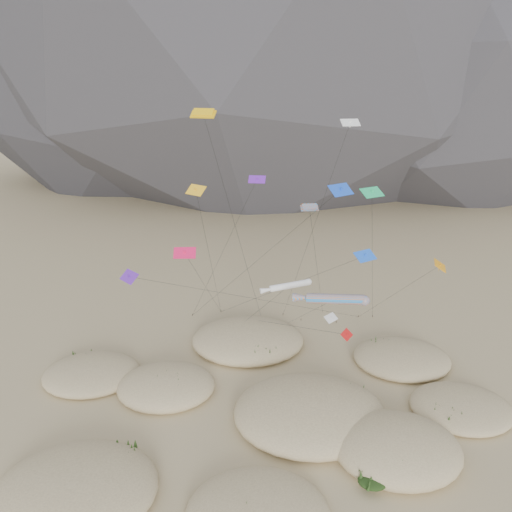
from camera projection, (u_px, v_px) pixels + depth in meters
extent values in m
plane|color=#CCB789|center=(282.00, 437.00, 47.57)|extent=(500.00, 500.00, 0.00)
ellipsoid|color=#2B2B30|center=(130.00, 29.00, 146.62)|extent=(136.20, 127.83, 116.00)
ellipsoid|color=black|center=(458.00, 50.00, 138.34)|extent=(130.55, 126.41, 100.00)
ellipsoid|color=#CCB789|center=(75.00, 490.00, 40.73)|extent=(13.59, 11.55, 2.91)
ellipsoid|color=#CCB789|center=(397.00, 448.00, 45.00)|extent=(11.63, 9.89, 3.66)
ellipsoid|color=#CCB789|center=(166.00, 386.00, 54.15)|extent=(10.65, 9.06, 2.90)
ellipsoid|color=#CCB789|center=(310.00, 413.00, 49.63)|extent=(15.29, 13.00, 3.69)
ellipsoid|color=#CCB789|center=(461.00, 407.00, 50.98)|extent=(10.39, 8.83, 2.01)
ellipsoid|color=#CCB789|center=(248.00, 339.00, 63.35)|extent=(14.23, 12.10, 3.15)
ellipsoid|color=#CCB789|center=(402.00, 358.00, 59.53)|extent=(11.50, 9.78, 2.42)
ellipsoid|color=#CCB789|center=(92.00, 373.00, 56.60)|extent=(10.90, 9.26, 2.30)
ellipsoid|color=black|center=(87.00, 480.00, 41.37)|extent=(2.38, 2.04, 0.71)
ellipsoid|color=black|center=(121.00, 454.00, 44.33)|extent=(2.36, 2.02, 0.71)
ellipsoid|color=black|center=(273.00, 494.00, 40.51)|extent=(1.90, 1.63, 0.57)
ellipsoid|color=black|center=(385.00, 466.00, 42.67)|extent=(2.79, 2.39, 0.84)
ellipsoid|color=black|center=(373.00, 481.00, 41.42)|extent=(2.51, 2.15, 0.75)
ellipsoid|color=black|center=(166.00, 388.00, 53.51)|extent=(3.20, 2.74, 0.96)
ellipsoid|color=black|center=(194.00, 385.00, 54.14)|extent=(2.26, 1.94, 0.68)
ellipsoid|color=black|center=(314.00, 408.00, 49.87)|extent=(3.59, 3.07, 1.08)
ellipsoid|color=black|center=(350.00, 394.00, 52.22)|extent=(2.97, 2.54, 0.89)
ellipsoid|color=black|center=(288.00, 416.00, 49.04)|extent=(2.15, 1.84, 0.64)
ellipsoid|color=black|center=(448.00, 416.00, 49.46)|extent=(2.62, 2.24, 0.79)
ellipsoid|color=black|center=(263.00, 348.00, 60.91)|extent=(3.08, 2.63, 0.92)
ellipsoid|color=black|center=(264.00, 354.00, 59.80)|extent=(2.16, 1.85, 0.65)
ellipsoid|color=black|center=(380.00, 346.00, 61.77)|extent=(2.11, 1.80, 0.63)
ellipsoid|color=black|center=(389.00, 362.00, 58.69)|extent=(2.28, 1.95, 0.68)
ellipsoid|color=black|center=(83.00, 359.00, 59.50)|extent=(2.21, 1.90, 0.66)
ellipsoid|color=black|center=(92.00, 379.00, 55.74)|extent=(2.09, 1.79, 0.63)
cylinder|color=#3F2D1E|center=(238.00, 317.00, 70.41)|extent=(0.08, 0.08, 0.30)
cylinder|color=#3F2D1E|center=(283.00, 314.00, 71.09)|extent=(0.08, 0.08, 0.30)
cylinder|color=#3F2D1E|center=(301.00, 319.00, 69.59)|extent=(0.08, 0.08, 0.30)
cylinder|color=#3F2D1E|center=(337.00, 322.00, 68.93)|extent=(0.08, 0.08, 0.30)
cylinder|color=#3F2D1E|center=(359.00, 316.00, 70.53)|extent=(0.08, 0.08, 0.30)
cylinder|color=#3F2D1E|center=(221.00, 311.00, 71.99)|extent=(0.08, 0.08, 0.30)
cylinder|color=#3F2D1E|center=(373.00, 316.00, 70.54)|extent=(0.08, 0.08, 0.30)
cylinder|color=#3F2D1E|center=(192.00, 315.00, 70.94)|extent=(0.08, 0.08, 0.30)
cylinder|color=orange|center=(335.00, 299.00, 50.09)|extent=(5.86, 2.79, 1.65)
sphere|color=orange|center=(364.00, 300.00, 49.24)|extent=(1.11, 1.11, 1.11)
cone|color=orange|center=(304.00, 298.00, 51.04)|extent=(2.56, 1.63, 1.18)
cylinder|color=black|center=(305.00, 314.00, 59.18)|extent=(3.98, 15.31, 11.26)
cylinder|color=white|center=(289.00, 286.00, 55.12)|extent=(4.54, 1.77, 1.02)
sphere|color=white|center=(308.00, 282.00, 55.59)|extent=(0.75, 0.75, 0.75)
cone|color=white|center=(268.00, 290.00, 54.60)|extent=(1.93, 1.06, 0.77)
cylinder|color=black|center=(261.00, 309.00, 61.43)|extent=(6.03, 9.72, 10.49)
cube|color=#E2A90B|center=(203.00, 114.00, 47.43)|extent=(2.58, 1.58, 0.72)
cube|color=#E2A90B|center=(203.00, 112.00, 47.37)|extent=(2.17, 1.27, 0.70)
cylinder|color=black|center=(238.00, 237.00, 58.37)|extent=(6.22, 12.44, 28.90)
cube|color=#D65116|center=(309.00, 208.00, 55.01)|extent=(2.03, 1.00, 0.56)
cube|color=#D65116|center=(310.00, 206.00, 54.95)|extent=(1.72, 0.80, 0.55)
cylinder|color=black|center=(317.00, 267.00, 63.49)|extent=(3.99, 11.11, 18.55)
cube|color=silver|center=(350.00, 123.00, 54.12)|extent=(2.19, 1.40, 0.70)
cube|color=silver|center=(350.00, 124.00, 54.17)|extent=(0.27, 0.21, 0.71)
cylinder|color=black|center=(312.00, 232.00, 62.62)|extent=(6.28, 8.07, 27.43)
cube|color=#1BB26B|center=(372.00, 192.00, 54.06)|extent=(2.87, 2.38, 0.83)
cube|color=#1BB26B|center=(372.00, 194.00, 54.11)|extent=(0.36, 0.32, 0.88)
cylinder|color=black|center=(372.00, 263.00, 62.31)|extent=(4.15, 9.97, 20.34)
cube|color=orange|center=(440.00, 265.00, 51.02)|extent=(1.78, 2.42, 0.75)
cube|color=orange|center=(440.00, 267.00, 51.07)|extent=(0.27, 0.31, 0.75)
cylinder|color=black|center=(393.00, 295.00, 60.79)|extent=(4.02, 15.74, 14.03)
cube|color=#651EB1|center=(257.00, 179.00, 53.56)|extent=(1.94, 1.21, 0.69)
cube|color=#651EB1|center=(257.00, 181.00, 53.61)|extent=(0.25, 0.23, 0.63)
cylinder|color=black|center=(220.00, 257.00, 62.26)|extent=(8.99, 10.67, 21.77)
cube|color=blue|center=(365.00, 256.00, 48.67)|extent=(2.46, 2.11, 0.76)
cube|color=blue|center=(365.00, 257.00, 48.72)|extent=(0.32, 0.30, 0.75)
cylinder|color=black|center=(279.00, 289.00, 60.35)|extent=(15.36, 19.39, 15.78)
cube|color=#E2154F|center=(185.00, 253.00, 47.79)|extent=(2.16, 1.16, 0.80)
cube|color=#E2154F|center=(185.00, 254.00, 47.85)|extent=(0.26, 0.24, 0.73)
cylinder|color=black|center=(207.00, 288.00, 59.91)|extent=(2.22, 19.74, 16.35)
cube|color=#F4AE19|center=(196.00, 190.00, 50.14)|extent=(2.26, 2.08, 0.87)
cube|color=#F4AE19|center=(196.00, 192.00, 50.20)|extent=(0.38, 0.38, 0.69)
cylinder|color=black|center=(211.00, 262.00, 61.08)|extent=(1.33, 15.34, 21.46)
cube|color=red|center=(347.00, 335.00, 49.38)|extent=(1.49, 1.71, 0.63)
cube|color=red|center=(347.00, 336.00, 49.43)|extent=(0.27, 0.27, 0.52)
cylinder|color=black|center=(283.00, 324.00, 59.91)|extent=(11.15, 19.68, 8.21)
cube|color=#5D1EB1|center=(129.00, 277.00, 49.09)|extent=(2.20, 2.25, 0.87)
cube|color=#5D1EB1|center=(129.00, 278.00, 49.14)|extent=(0.38, 0.38, 0.71)
cylinder|color=black|center=(264.00, 300.00, 59.83)|extent=(27.43, 17.28, 13.71)
cube|color=silver|center=(331.00, 318.00, 51.27)|extent=(1.63, 1.59, 0.56)
cube|color=silver|center=(331.00, 319.00, 51.32)|extent=(0.25, 0.25, 0.51)
cylinder|color=black|center=(334.00, 321.00, 60.12)|extent=(3.78, 15.52, 8.89)
cube|color=blue|center=(341.00, 190.00, 52.13)|extent=(2.94, 2.53, 1.03)
cube|color=blue|center=(341.00, 191.00, 52.18)|extent=(0.43, 0.43, 0.89)
cylinder|color=black|center=(255.00, 262.00, 61.55)|extent=(17.72, 12.65, 21.04)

